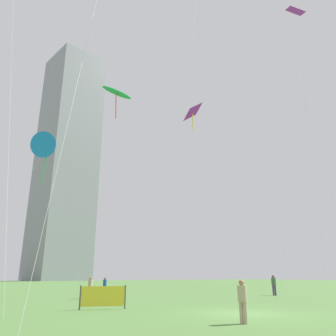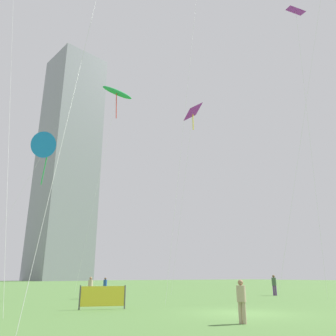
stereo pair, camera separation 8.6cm
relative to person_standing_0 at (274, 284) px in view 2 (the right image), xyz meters
The scene contains 11 objects.
ground 16.97m from the person_standing_0, 143.48° to the right, with size 280.00×280.00×0.00m, color #4C7538.
person_standing_0 is the anchor object (origin of this frame).
person_standing_1 20.77m from the person_standing_0, 141.64° to the right, with size 0.35×0.35×1.56m.
person_standing_2 16.08m from the person_standing_0, 143.20° to the left, with size 0.35×0.35×1.58m.
person_standing_3 16.79m from the person_standing_0, 165.18° to the left, with size 0.37×0.37×1.65m.
kite_flying_1 18.30m from the person_standing_0, 161.75° to the left, with size 1.87×5.67×18.56m.
kite_flying_2 29.04m from the person_standing_0, 130.27° to the left, with size 4.30×4.94×25.61m.
kite_flying_3 24.82m from the person_standing_0, 110.91° to the right, with size 3.55×3.45×25.03m.
kite_flying_6 25.69m from the person_standing_0, 152.66° to the left, with size 6.83×5.50×15.68m.
distant_highrise_0 135.30m from the person_standing_0, 84.73° to the left, with size 21.69×21.80×104.09m, color gray.
event_banner 19.18m from the person_standing_0, 166.10° to the right, with size 2.38×0.79×1.23m.
Camera 2 is at (-12.24, -13.03, 1.69)m, focal length 36.14 mm.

